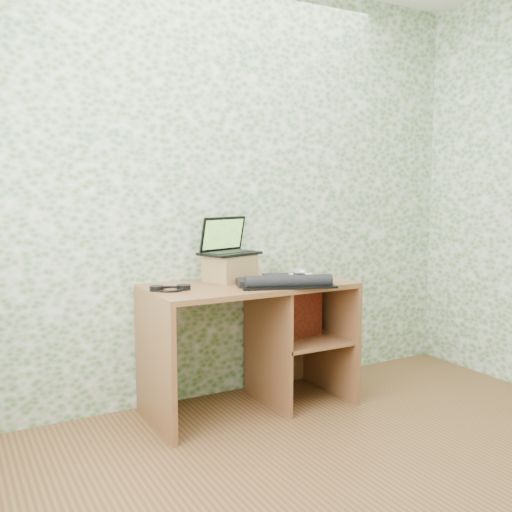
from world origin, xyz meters
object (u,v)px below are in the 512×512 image
riser (230,268)px  keyboard (283,282)px  notepad (301,278)px  desk (258,326)px  laptop (227,245)px

riser → keyboard: riser is taller
keyboard → notepad: keyboard is taller
desk → riser: riser is taller
laptop → keyboard: 0.44m
desk → laptop: laptop is taller
laptop → notepad: (0.42, -0.17, -0.21)m
keyboard → notepad: size_ratio=1.91×
riser → notepad: (0.42, -0.13, -0.07)m
riser → notepad: riser is taller
desk → keyboard: bearing=-78.4°
desk → notepad: 0.40m
keyboard → laptop: bearing=135.5°
notepad → riser: bearing=-177.1°
laptop → keyboard: (0.18, -0.36, -0.19)m
desk → keyboard: size_ratio=2.23×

